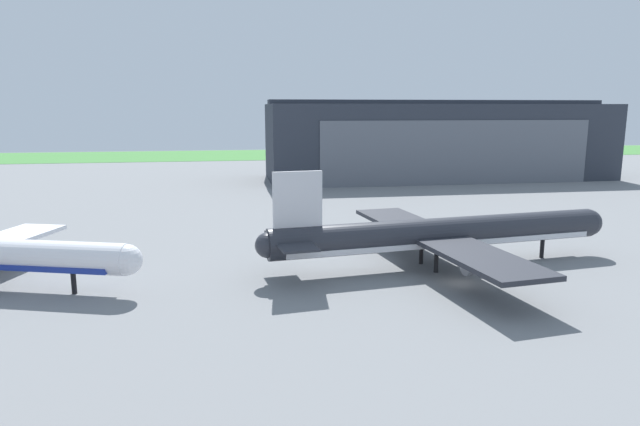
{
  "coord_description": "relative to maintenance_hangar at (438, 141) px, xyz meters",
  "views": [
    {
      "loc": [
        -26.64,
        -58.87,
        20.27
      ],
      "look_at": [
        -14.16,
        15.93,
        5.93
      ],
      "focal_mm": 31.09,
      "sensor_mm": 36.0,
      "label": 1
    }
  ],
  "objects": [
    {
      "name": "grass_field_strip",
      "position": [
        -34.33,
        93.18,
        -10.84
      ],
      "size": [
        440.0,
        56.0,
        0.08
      ],
      "primitive_type": "cube",
      "color": "#45853E",
      "rests_on": "ground_plane"
    },
    {
      "name": "ground_plane",
      "position": [
        -34.33,
        -96.42,
        -10.88
      ],
      "size": [
        440.0,
        440.0,
        0.0
      ],
      "primitive_type": "plane",
      "color": "slate"
    },
    {
      "name": "airliner_near_left",
      "position": [
        -34.12,
        -89.34,
        -6.52
      ],
      "size": [
        48.66,
        39.75,
        13.1
      ],
      "color": "#282B33",
      "rests_on": "ground_plane"
    },
    {
      "name": "maintenance_hangar",
      "position": [
        0.0,
        0.0,
        0.0
      ],
      "size": [
        98.92,
        30.03,
        22.69
      ],
      "color": "#2D333D",
      "rests_on": "ground_plane"
    }
  ]
}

